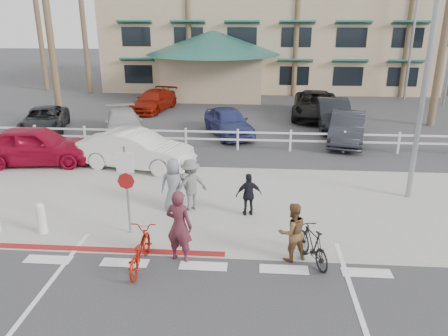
# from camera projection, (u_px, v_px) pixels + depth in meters

# --- Properties ---
(ground) EXTENTS (140.00, 140.00, 0.00)m
(ground) POSITION_uv_depth(u_px,v_px,m) (200.00, 280.00, 10.32)
(ground) COLOR #333335
(sidewalk_plaza) EXTENTS (22.00, 7.00, 0.01)m
(sidewalk_plaza) POSITION_uv_depth(u_px,v_px,m) (217.00, 203.00, 14.55)
(sidewalk_plaza) COLOR gray
(sidewalk_plaza) RESTS_ON ground
(cross_street) EXTENTS (40.00, 5.00, 0.01)m
(cross_street) POSITION_uv_depth(u_px,v_px,m) (226.00, 164.00, 18.31)
(cross_street) COLOR #333335
(cross_street) RESTS_ON ground
(parking_lot) EXTENTS (50.00, 16.00, 0.01)m
(parking_lot) POSITION_uv_depth(u_px,v_px,m) (237.00, 115.00, 27.24)
(parking_lot) COLOR #333335
(parking_lot) RESTS_ON ground
(curb_red) EXTENTS (7.00, 0.25, 0.02)m
(curb_red) POSITION_uv_depth(u_px,v_px,m) (95.00, 249.00, 11.66)
(curb_red) COLOR maroon
(curb_red) RESTS_ON ground
(rail_fence) EXTENTS (29.40, 0.16, 1.00)m
(rail_fence) POSITION_uv_depth(u_px,v_px,m) (240.00, 140.00, 19.99)
(rail_fence) COLOR silver
(rail_fence) RESTS_ON ground
(building) EXTENTS (28.00, 16.00, 11.30)m
(building) POSITION_uv_depth(u_px,v_px,m) (268.00, 17.00, 37.42)
(building) COLOR tan
(building) RESTS_ON ground
(sign_post) EXTENTS (0.50, 0.10, 2.90)m
(sign_post) POSITION_uv_depth(u_px,v_px,m) (127.00, 186.00, 12.07)
(sign_post) COLOR gray
(sign_post) RESTS_ON ground
(bollard_0) EXTENTS (0.26, 0.26, 0.95)m
(bollard_0) POSITION_uv_depth(u_px,v_px,m) (41.00, 218.00, 12.39)
(bollard_0) COLOR silver
(bollard_0) RESTS_ON ground
(streetlight_0) EXTENTS (0.60, 2.00, 9.00)m
(streetlight_0) POSITION_uv_depth(u_px,v_px,m) (428.00, 63.00, 13.52)
(streetlight_0) COLOR gray
(streetlight_0) RESTS_ON ground
(streetlight_1) EXTENTS (0.60, 2.00, 9.50)m
(streetlight_1) POSITION_uv_depth(u_px,v_px,m) (413.00, 32.00, 30.43)
(streetlight_1) COLOR gray
(streetlight_1) RESTS_ON ground
(palm_1) EXTENTS (4.00, 4.00, 13.00)m
(palm_1) POSITION_uv_depth(u_px,v_px,m) (82.00, 6.00, 32.50)
(palm_1) COLOR #173C1A
(palm_1) RESTS_ON ground
(palm_5) EXTENTS (4.00, 4.00, 13.00)m
(palm_5) POSITION_uv_depth(u_px,v_px,m) (298.00, 5.00, 31.35)
(palm_5) COLOR #173C1A
(palm_5) RESTS_ON ground
(palm_10) EXTENTS (4.00, 4.00, 12.00)m
(palm_10) POSITION_uv_depth(u_px,v_px,m) (47.00, 13.00, 23.13)
(palm_10) COLOR #173C1A
(palm_10) RESTS_ON ground
(bike_red) EXTENTS (0.64, 1.82, 0.96)m
(bike_red) POSITION_uv_depth(u_px,v_px,m) (140.00, 250.00, 10.71)
(bike_red) COLOR #941406
(bike_red) RESTS_ON ground
(rider_red) EXTENTS (0.80, 0.63, 1.91)m
(rider_red) POSITION_uv_depth(u_px,v_px,m) (179.00, 226.00, 10.88)
(rider_red) COLOR #51202A
(rider_red) RESTS_ON ground
(bike_black) EXTENTS (0.98, 1.67, 0.97)m
(bike_black) POSITION_uv_depth(u_px,v_px,m) (313.00, 245.00, 10.94)
(bike_black) COLOR black
(bike_black) RESTS_ON ground
(rider_black) EXTENTS (0.92, 0.83, 1.56)m
(rider_black) POSITION_uv_depth(u_px,v_px,m) (292.00, 232.00, 10.97)
(rider_black) COLOR brown
(rider_black) RESTS_ON ground
(pedestrian_a) EXTENTS (1.26, 1.09, 1.69)m
(pedestrian_a) POSITION_uv_depth(u_px,v_px,m) (191.00, 185.00, 13.80)
(pedestrian_a) COLOR slate
(pedestrian_a) RESTS_ON ground
(pedestrian_child) EXTENTS (0.86, 0.50, 1.37)m
(pedestrian_child) POSITION_uv_depth(u_px,v_px,m) (249.00, 195.00, 13.45)
(pedestrian_child) COLOR black
(pedestrian_child) RESTS_ON ground
(pedestrian_b) EXTENTS (0.90, 0.65, 1.72)m
(pedestrian_b) POSITION_uv_depth(u_px,v_px,m) (174.00, 185.00, 13.75)
(pedestrian_b) COLOR slate
(pedestrian_b) RESTS_ON ground
(car_white_sedan) EXTENTS (4.88, 2.59, 1.53)m
(car_white_sedan) POSITION_uv_depth(u_px,v_px,m) (136.00, 150.00, 17.63)
(car_white_sedan) COLOR silver
(car_white_sedan) RESTS_ON ground
(car_red_compact) EXTENTS (4.93, 2.45, 1.62)m
(car_red_compact) POSITION_uv_depth(u_px,v_px,m) (36.00, 145.00, 18.07)
(car_red_compact) COLOR maroon
(car_red_compact) RESTS_ON ground
(lot_car_0) EXTENTS (3.34, 5.01, 1.28)m
(lot_car_0) POSITION_uv_depth(u_px,v_px,m) (44.00, 120.00, 23.12)
(lot_car_0) COLOR black
(lot_car_0) RESTS_ON ground
(lot_car_1) EXTENTS (3.26, 4.85, 1.30)m
(lot_car_1) POSITION_uv_depth(u_px,v_px,m) (123.00, 123.00, 22.31)
(lot_car_1) COLOR #A7A7A7
(lot_car_1) RESTS_ON ground
(lot_car_2) EXTENTS (3.19, 4.58, 1.45)m
(lot_car_2) POSITION_uv_depth(u_px,v_px,m) (228.00, 122.00, 22.37)
(lot_car_2) COLOR navy
(lot_car_2) RESTS_ON ground
(lot_car_3) EXTENTS (1.83, 4.75, 1.54)m
(lot_car_3) POSITION_uv_depth(u_px,v_px,m) (333.00, 114.00, 23.86)
(lot_car_3) COLOR black
(lot_car_3) RESTS_ON ground
(lot_car_4) EXTENTS (2.71, 4.77, 1.30)m
(lot_car_4) POSITION_uv_depth(u_px,v_px,m) (154.00, 101.00, 28.12)
(lot_car_4) COLOR maroon
(lot_car_4) RESTS_ON ground
(lot_car_5) EXTENTS (3.22, 5.84, 1.55)m
(lot_car_5) POSITION_uv_depth(u_px,v_px,m) (315.00, 105.00, 26.21)
(lot_car_5) COLOR black
(lot_car_5) RESTS_ON ground
(lot_car_6) EXTENTS (2.56, 4.72, 1.48)m
(lot_car_6) POSITION_uv_depth(u_px,v_px,m) (347.00, 128.00, 21.08)
(lot_car_6) COLOR #21232A
(lot_car_6) RESTS_ON ground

